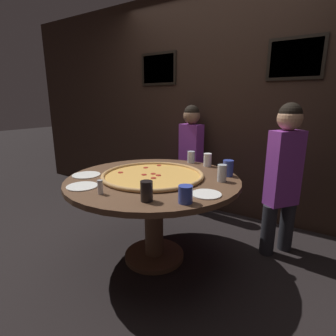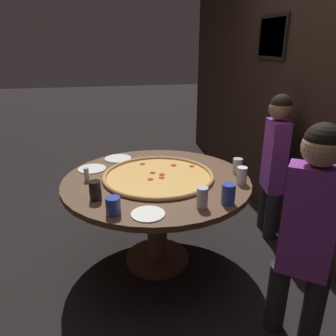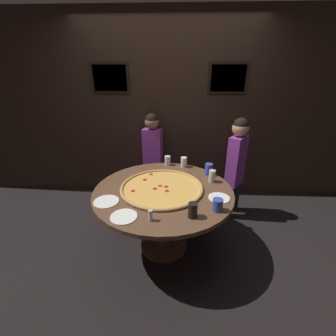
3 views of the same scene
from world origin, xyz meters
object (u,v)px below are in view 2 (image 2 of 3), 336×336
white_plate_left_side (148,214)px  condiment_shaker (87,174)px  dining_table (157,196)px  diner_side_right (274,159)px  drink_cup_near_right (237,166)px  white_plate_right_side (118,158)px  drink_cup_near_left (242,175)px  drink_cup_centre_back (113,206)px  white_plate_near_front (92,169)px  drink_cup_front_edge (202,198)px  giant_pizza (158,176)px  drink_cup_by_shaker (228,194)px  diner_centre_back (308,227)px  drink_cup_beside_pizza (95,191)px

white_plate_left_side → condiment_shaker: bearing=-149.0°
dining_table → diner_side_right: bearing=101.5°
diner_side_right → condiment_shaker: bearing=107.0°
drink_cup_near_right → white_plate_right_side: bearing=-120.3°
dining_table → drink_cup_near_left: 0.66m
drink_cup_centre_back → white_plate_near_front: bearing=-170.6°
white_plate_left_side → white_plate_near_front: same height
dining_table → drink_cup_front_edge: drink_cup_front_edge is taller
giant_pizza → white_plate_right_side: giant_pizza is taller
diner_side_right → drink_cup_by_shaker: bearing=146.5°
drink_cup_front_edge → diner_centre_back: diner_centre_back is taller
white_plate_right_side → drink_cup_front_edge: bearing=23.8°
giant_pizza → diner_centre_back: size_ratio=0.63×
drink_cup_front_edge → condiment_shaker: (-0.59, -0.71, -0.02)m
drink_cup_front_edge → giant_pizza: bearing=-161.3°
white_plate_right_side → white_plate_near_front: (0.21, -0.22, 0.00)m
drink_cup_by_shaker → white_plate_right_side: (-1.01, -0.63, -0.06)m
white_plate_left_side → diner_centre_back: size_ratio=0.15×
drink_cup_near_left → diner_centre_back: (0.67, 0.10, -0.04)m
white_plate_right_side → white_plate_left_side: 1.06m
condiment_shaker → dining_table: bearing=82.2°
drink_cup_near_right → drink_cup_centre_back: size_ratio=1.07×
dining_table → diner_centre_back: size_ratio=1.06×
drink_cup_by_shaker → white_plate_left_side: drink_cup_by_shaker is taller
drink_cup_near_left → white_plate_near_front: drink_cup_near_left is taller
dining_table → drink_cup_near_left: drink_cup_near_left is taller
white_plate_near_front → drink_cup_near_left: bearing=64.1°
drink_cup_beside_pizza → white_plate_left_side: drink_cup_beside_pizza is taller
diner_side_right → dining_table: bearing=113.0°
drink_cup_by_shaker → drink_cup_near_right: drink_cup_by_shaker is taller
dining_table → white_plate_right_side: bearing=-153.4°
drink_cup_front_edge → white_plate_near_front: bearing=-140.3°
drink_cup_by_shaker → white_plate_near_front: 1.17m
giant_pizza → drink_cup_beside_pizza: 0.55m
drink_cup_near_left → white_plate_right_side: bearing=-130.9°
drink_cup_front_edge → drink_cup_centre_back: size_ratio=1.21×
dining_table → drink_cup_near_left: size_ratio=11.26×
white_plate_near_front → diner_side_right: (0.07, 1.58, -0.00)m
drink_cup_beside_pizza → diner_centre_back: (0.62, 1.13, -0.04)m
white_plate_left_side → condiment_shaker: condiment_shaker is taller
drink_cup_front_edge → diner_side_right: diner_side_right is taller
giant_pizza → diner_centre_back: (0.91, 0.67, 0.01)m
giant_pizza → drink_cup_near_right: (0.03, 0.63, 0.05)m
drink_cup_near_right → drink_cup_near_left: size_ratio=0.93×
white_plate_left_side → condiment_shaker: (-0.61, -0.37, 0.05)m
drink_cup_near_left → condiment_shaker: size_ratio=1.29×
drink_cup_front_edge → condiment_shaker: 0.92m
white_plate_right_side → drink_cup_near_right: bearing=59.7°
white_plate_left_side → giant_pizza: bearing=163.6°
dining_table → giant_pizza: 0.17m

